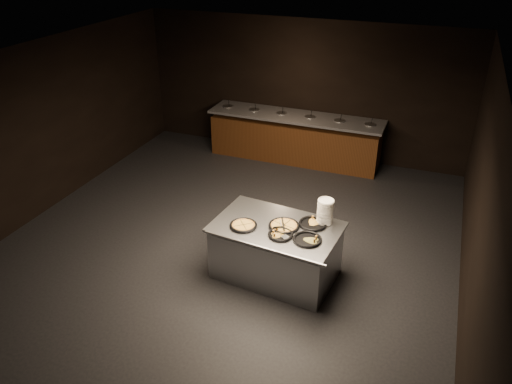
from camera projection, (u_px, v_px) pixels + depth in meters
room at (224, 164)px, 7.30m from camera, size 7.02×8.02×2.92m
salad_bar at (294, 141)px, 10.70m from camera, size 3.70×0.83×1.18m
serving_counter at (276, 251)px, 7.16m from camera, size 1.85×1.29×0.84m
plate_stack at (325, 212)px, 6.95m from camera, size 0.23×0.23×0.36m
pan_veggie_whole at (243, 225)px, 6.93m from camera, size 0.39×0.39×0.04m
pan_cheese_whole at (284, 226)px, 6.93m from camera, size 0.43×0.43×0.04m
pan_cheese_slices_a at (313, 223)px, 6.98m from camera, size 0.40×0.40×0.04m
pan_cheese_slices_b at (281, 235)px, 6.73m from camera, size 0.35×0.35×0.04m
pan_veggie_slices at (307, 239)px, 6.63m from camera, size 0.39×0.39×0.04m
server_left at (282, 223)px, 6.88m from camera, size 0.22×0.27×0.16m
server_right at (280, 230)px, 6.72m from camera, size 0.30×0.21×0.16m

